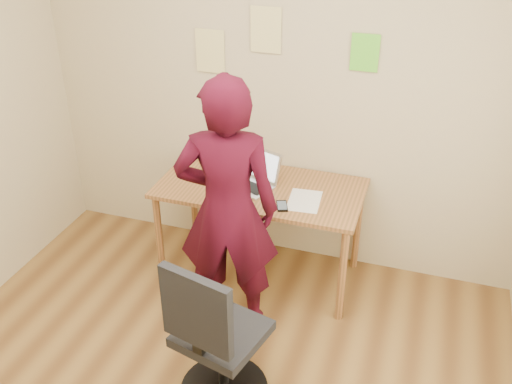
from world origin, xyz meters
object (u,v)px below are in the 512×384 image
(phone, at_px, (282,206))
(person, at_px, (227,210))
(office_chair, at_px, (216,345))
(laptop, at_px, (253,178))
(desk, at_px, (260,197))

(phone, xyz_separation_m, person, (-0.25, -0.32, 0.11))
(phone, height_order, person, person)
(office_chair, bearing_deg, laptop, 112.77)
(person, bearing_deg, desk, -107.81)
(desk, relative_size, person, 0.82)
(laptop, distance_m, phone, 0.35)
(office_chair, distance_m, person, 0.80)
(desk, distance_m, laptop, 0.15)
(phone, distance_m, person, 0.42)
(phone, bearing_deg, laptop, 120.23)
(office_chair, bearing_deg, person, 118.17)
(desk, distance_m, phone, 0.31)
(desk, relative_size, laptop, 3.51)
(person, bearing_deg, phone, -141.64)
(desk, xyz_separation_m, phone, (0.21, -0.21, 0.09))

